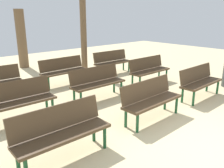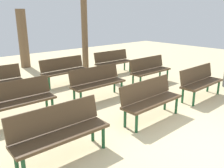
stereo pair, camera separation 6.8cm
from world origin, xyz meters
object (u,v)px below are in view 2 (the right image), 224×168
Objects in this scene: bench_r1_c0 at (17,98)px; bench_r2_c1 at (64,69)px; bench_r0_c1 at (150,98)px; bench_r1_c1 at (97,81)px; bench_r2_c2 at (113,61)px; bench_r0_c2 at (200,80)px; tree_0 at (85,36)px; bench_r1_c2 at (149,69)px; bench_r0_c0 at (60,129)px; tree_1 at (23,39)px.

bench_r1_c0 is 2.87m from bench_r2_c1.
bench_r0_c1 is 1.85m from bench_r1_c1.
bench_r0_c1 is 4.33m from bench_r2_c2.
tree_0 is at bearing 96.19° from bench_r0_c2.
bench_r1_c1 is 2.24m from bench_r1_c2.
bench_r0_c2 and bench_r2_c2 have the same top height.
bench_r1_c0 is (0.02, 1.90, 0.00)m from bench_r0_c0.
bench_r0_c1 is at bearing -139.56° from bench_r1_c2.
bench_r2_c2 is at bearing 41.07° from bench_r0_c0.
bench_r2_c1 is at bearing 139.86° from bench_r1_c2.
bench_r1_c1 and bench_r1_c2 have the same top height.
bench_r1_c2 is at bearing 39.40° from bench_r0_c1.
bench_r0_c0 is 1.00× the size of bench_r0_c1.
tree_0 reaches higher than bench_r1_c0.
tree_0 is at bearing 30.31° from bench_r2_c1.
tree_0 is (-0.66, 0.94, 0.94)m from bench_r2_c2.
bench_r1_c2 is 0.65× the size of tree_1.
bench_r1_c0 and bench_r2_c2 have the same top height.
tree_0 reaches higher than bench_r1_c2.
bench_r1_c2 is at bearing 1.48° from bench_r1_c1.
bench_r2_c1 is (0.01, 3.71, 0.00)m from bench_r0_c1.
bench_r2_c1 is 2.04m from tree_0.
bench_r2_c1 is 0.65× the size of tree_1.
bench_r2_c2 is 0.65× the size of tree_1.
tree_0 is (-0.58, 4.67, 0.94)m from bench_r0_c2.
bench_r2_c1 is (2.25, 3.71, 0.00)m from bench_r0_c0.
bench_r2_c2 is (0.01, 1.86, 0.00)m from bench_r1_c2.
bench_r0_c1 is at bearing -90.29° from tree_1.
bench_r1_c0 is at bearing 90.54° from bench_r0_c0.
bench_r2_c2 is (4.43, 1.83, 0.00)m from bench_r1_c0.
bench_r0_c0 is 4.34m from bench_r2_c1.
tree_0 is 2.88m from tree_1.
bench_r0_c2 is 1.00× the size of bench_r1_c1.
bench_r1_c0 is 0.65× the size of tree_1.
bench_r0_c0 and bench_r0_c2 have the same top height.
tree_1 reaches higher than bench_r2_c1.
bench_r1_c0 is 1.00× the size of bench_r1_c1.
bench_r1_c2 is 0.99× the size of bench_r2_c2.
tree_1 is (-2.17, 3.38, 0.73)m from bench_r2_c2.
bench_r0_c0 is 4.37m from bench_r0_c2.
bench_r0_c0 is 7.50m from tree_1.
bench_r1_c2 is (0.07, 1.87, 0.00)m from bench_r0_c2.
bench_r1_c0 is at bearing 179.76° from bench_r1_c1.
bench_r2_c1 is at bearing -148.26° from tree_0.
bench_r0_c1 and bench_r1_c0 have the same top height.
bench_r1_c1 is at bearing -93.04° from bench_r2_c1.
bench_r1_c0 is 1.00× the size of bench_r2_c1.
bench_r0_c2 is 2.86m from bench_r1_c1.
bench_r0_c1 is 3.71m from bench_r2_c1.
bench_r2_c1 and bench_r2_c2 have the same top height.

